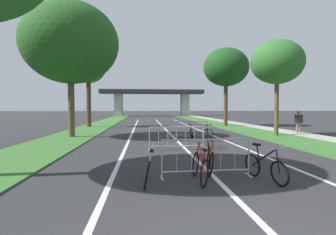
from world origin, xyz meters
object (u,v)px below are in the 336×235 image
at_px(tree_right_maple_mid, 226,67).
at_px(pedestrian_in_red_jacket, 299,120).
at_px(bicycle_silver_4, 148,169).
at_px(tree_left_pine_near, 70,43).
at_px(bicycle_red_0, 200,167).
at_px(bicycle_black_2, 265,167).
at_px(tree_left_cypress_far, 88,70).
at_px(tree_right_pine_far, 277,62).
at_px(bicycle_teal_6, 209,133).
at_px(crowd_barrier_nearest, 206,158).
at_px(crowd_barrier_second, 177,138).
at_px(bicycle_yellow_1, 192,133).
at_px(bicycle_orange_3, 210,159).
at_px(crowd_barrier_third, 188,129).
at_px(bicycle_purple_5, 208,140).

xyz_separation_m(tree_right_maple_mid, pedestrian_in_red_jacket, (2.56, -8.76, -4.97)).
bearing_deg(bicycle_silver_4, pedestrian_in_red_jacket, 50.24).
bearing_deg(tree_left_pine_near, bicycle_red_0, -60.99).
bearing_deg(bicycle_black_2, tree_left_cypress_far, -81.48).
height_order(tree_right_pine_far, bicycle_teal_6, tree_right_pine_far).
height_order(tree_right_pine_far, bicycle_silver_4, tree_right_pine_far).
distance_m(tree_left_cypress_far, crowd_barrier_nearest, 21.40).
relative_size(tree_right_maple_mid, pedestrian_in_red_jacket, 4.81).
bearing_deg(crowd_barrier_second, tree_right_pine_far, 35.92).
height_order(bicycle_yellow_1, bicycle_orange_3, bicycle_orange_3).
relative_size(crowd_barrier_third, bicycle_red_0, 1.41).
xyz_separation_m(tree_right_maple_mid, bicycle_red_0, (-6.94, -20.10, -5.60)).
bearing_deg(bicycle_red_0, crowd_barrier_third, 82.38).
distance_m(bicycle_black_2, bicycle_silver_4, 2.99).
bearing_deg(tree_left_cypress_far, crowd_barrier_third, -51.31).
bearing_deg(bicycle_red_0, tree_right_maple_mid, 71.18).
relative_size(crowd_barrier_third, bicycle_orange_3, 1.49).
distance_m(crowd_barrier_third, bicycle_red_0, 9.97).
bearing_deg(crowd_barrier_third, tree_right_maple_mid, 61.38).
xyz_separation_m(tree_right_pine_far, bicycle_black_2, (-5.73, -10.59, -4.54)).
height_order(bicycle_red_0, bicycle_purple_5, bicycle_red_0).
height_order(bicycle_red_0, bicycle_silver_4, bicycle_silver_4).
bearing_deg(tree_left_cypress_far, pedestrian_in_red_jacket, -28.00).
relative_size(tree_right_maple_mid, bicycle_red_0, 4.50).
distance_m(tree_right_pine_far, bicycle_yellow_1, 7.54).
bearing_deg(tree_left_cypress_far, tree_right_pine_far, -33.93).
bearing_deg(crowd_barrier_third, tree_right_pine_far, 5.58).
distance_m(tree_left_cypress_far, crowd_barrier_second, 17.07).
distance_m(tree_left_cypress_far, crowd_barrier_third, 13.88).
bearing_deg(tree_left_cypress_far, bicycle_black_2, -67.32).
height_order(tree_right_pine_far, bicycle_orange_3, tree_right_pine_far).
xyz_separation_m(crowd_barrier_second, bicycle_red_0, (-0.03, -5.12, -0.14)).
bearing_deg(tree_left_cypress_far, tree_right_maple_mid, 0.56).
xyz_separation_m(bicycle_red_0, bicycle_purple_5, (1.58, 5.66, 0.00)).
bearing_deg(tree_right_maple_mid, bicycle_yellow_1, -117.00).
height_order(tree_left_cypress_far, bicycle_yellow_1, tree_left_cypress_far).
height_order(tree_right_maple_mid, pedestrian_in_red_jacket, tree_right_maple_mid).
height_order(bicycle_silver_4, pedestrian_in_red_jacket, pedestrian_in_red_jacket).
xyz_separation_m(tree_left_pine_near, pedestrian_in_red_jacket, (15.49, 0.54, -4.94)).
bearing_deg(crowd_barrier_nearest, bicycle_yellow_1, 82.27).
height_order(tree_right_pine_far, crowd_barrier_nearest, tree_right_pine_far).
bearing_deg(pedestrian_in_red_jacket, crowd_barrier_second, 45.41).
bearing_deg(crowd_barrier_second, bicycle_yellow_1, 71.23).
relative_size(crowd_barrier_third, bicycle_teal_6, 1.48).
height_order(tree_left_pine_near, crowd_barrier_third, tree_left_pine_near).
relative_size(tree_right_maple_mid, bicycle_teal_6, 4.73).
xyz_separation_m(bicycle_yellow_1, pedestrian_in_red_jacket, (8.02, 1.96, 0.65)).
height_order(crowd_barrier_nearest, bicycle_orange_3, crowd_barrier_nearest).
bearing_deg(bicycle_yellow_1, tree_left_cypress_far, -38.95).
height_order(crowd_barrier_nearest, bicycle_black_2, crowd_barrier_nearest).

